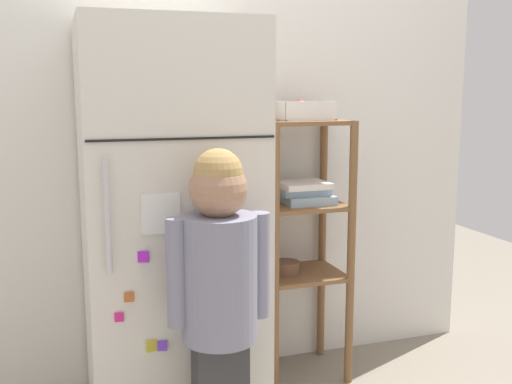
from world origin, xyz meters
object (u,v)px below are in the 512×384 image
at_px(child_standing, 219,277).
at_px(fruit_bin, 305,111).
at_px(pantry_shelf_unit, 301,220).
at_px(refrigerator, 171,223).

relative_size(child_standing, fruit_bin, 4.79).
height_order(pantry_shelf_unit, fruit_bin, fruit_bin).
bearing_deg(child_standing, refrigerator, 101.25).
distance_m(child_standing, pantry_shelf_unit, 0.74).
height_order(refrigerator, pantry_shelf_unit, refrigerator).
bearing_deg(child_standing, pantry_shelf_unit, 45.69).
bearing_deg(pantry_shelf_unit, fruit_bin, -20.74).
height_order(child_standing, pantry_shelf_unit, pantry_shelf_unit).
distance_m(refrigerator, child_standing, 0.44).
xyz_separation_m(refrigerator, fruit_bin, (0.61, 0.11, 0.43)).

